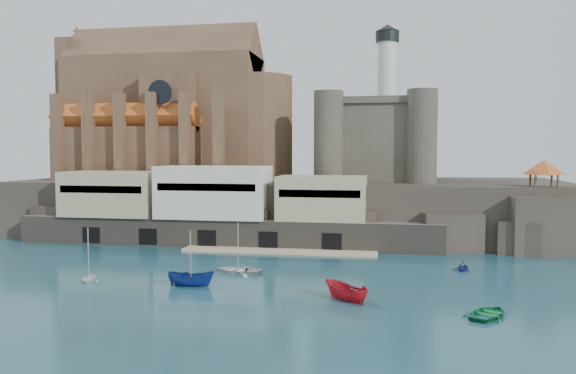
% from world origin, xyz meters
% --- Properties ---
extents(ground, '(300.00, 300.00, 0.00)m').
position_xyz_m(ground, '(0.00, 0.00, 0.00)').
color(ground, '#18414F').
rests_on(ground, ground).
extents(promontory, '(100.00, 36.00, 10.00)m').
position_xyz_m(promontory, '(-0.19, 39.37, 4.92)').
color(promontory, '#29231F').
rests_on(promontory, ground).
extents(quay, '(70.00, 12.00, 13.05)m').
position_xyz_m(quay, '(-10.19, 23.07, 6.07)').
color(quay, '#5E574B').
rests_on(quay, ground).
extents(church, '(47.00, 25.93, 30.51)m').
position_xyz_m(church, '(-24.13, 41.85, 22.13)').
color(church, '#503825').
rests_on(church, promontory).
extents(castle_keep, '(21.20, 21.20, 29.30)m').
position_xyz_m(castle_keep, '(16.08, 41.08, 18.31)').
color(castle_keep, '#413D33').
rests_on(castle_keep, promontory).
extents(rock_outcrop, '(14.50, 10.50, 8.70)m').
position_xyz_m(rock_outcrop, '(42.00, 25.84, 4.02)').
color(rock_outcrop, '#29231F').
rests_on(rock_outcrop, ground).
extents(pavilion, '(6.40, 6.40, 5.40)m').
position_xyz_m(pavilion, '(42.00, 26.00, 12.73)').
color(pavilion, '#503825').
rests_on(pavilion, rock_outcrop).
extents(boat_2, '(2.23, 2.17, 5.49)m').
position_xyz_m(boat_2, '(-3.85, -5.00, 0.00)').
color(boat_2, navy).
rests_on(boat_2, ground).
extents(boat_3, '(4.00, 3.11, 5.60)m').
position_xyz_m(boat_3, '(27.80, -11.43, 0.00)').
color(boat_3, '#138244').
rests_on(boat_3, ground).
extents(boat_4, '(2.67, 1.75, 2.97)m').
position_xyz_m(boat_4, '(-16.71, -4.75, 0.00)').
color(boat_4, white).
rests_on(boat_4, ground).
extents(boat_5, '(3.04, 3.03, 5.67)m').
position_xyz_m(boat_5, '(14.15, -8.18, 0.00)').
color(boat_5, red).
rests_on(boat_5, ground).
extents(boat_6, '(1.92, 4.54, 6.16)m').
position_xyz_m(boat_6, '(-0.36, 2.90, 0.00)').
color(boat_6, silver).
rests_on(boat_6, ground).
extents(boat_7, '(2.93, 2.43, 2.93)m').
position_xyz_m(boat_7, '(28.08, 9.29, 0.00)').
color(boat_7, navy).
rests_on(boat_7, ground).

